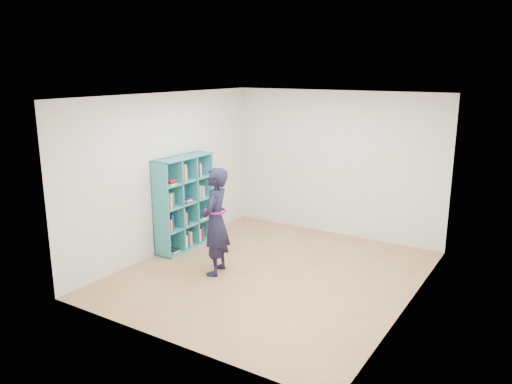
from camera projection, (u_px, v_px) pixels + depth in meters
The scene contains 9 objects.
floor at pixel (271, 273), 7.42m from camera, with size 4.50×4.50×0.00m, color olive.
ceiling at pixel (273, 96), 6.79m from camera, with size 4.50×4.50×0.00m, color white.
wall_left at pixel (166, 173), 8.14m from camera, with size 0.02×4.50×2.60m, color silver.
wall_right at pixel (414, 209), 6.08m from camera, with size 0.02×4.50×2.60m, color silver.
wall_back at pixel (335, 164), 8.96m from camera, with size 4.00×0.02×2.60m, color silver.
wall_front at pixel (164, 231), 5.26m from camera, with size 4.00×0.02×2.60m, color silver.
bookshelf at pixel (183, 203), 8.36m from camera, with size 0.34×1.17×1.57m.
person at pixel (216, 221), 7.26m from camera, with size 0.53×0.67×1.60m.
smartphone at pixel (209, 212), 7.34m from camera, with size 0.04×0.12×0.14m.
Camera 1 is at (3.48, -5.97, 2.98)m, focal length 35.00 mm.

